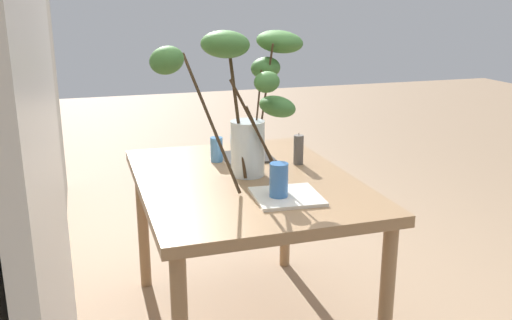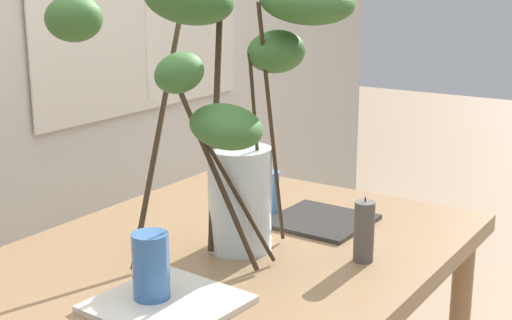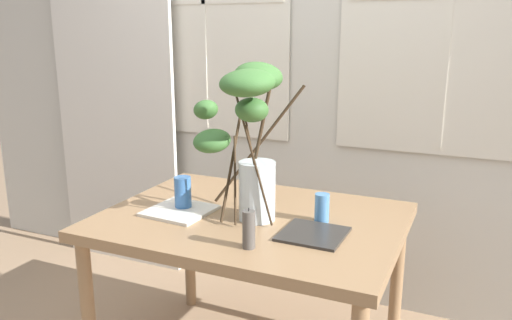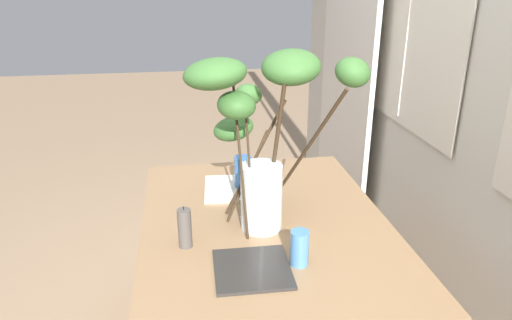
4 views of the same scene
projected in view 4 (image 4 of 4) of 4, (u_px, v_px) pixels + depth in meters
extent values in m
cube|color=beige|center=(506.00, 73.00, 1.74)|extent=(4.99, 0.12, 2.61)
cube|color=silver|center=(348.00, 50.00, 2.97)|extent=(0.90, 0.03, 2.39)
cube|color=#93704C|center=(265.00, 227.00, 1.83)|extent=(1.26, 0.94, 0.05)
cylinder|color=#93704C|center=(167.00, 243.00, 2.43)|extent=(0.06, 0.06, 0.71)
cylinder|color=#93704C|center=(321.00, 231.00, 2.55)|extent=(0.06, 0.06, 0.71)
cylinder|color=silver|center=(261.00, 197.00, 1.73)|extent=(0.15, 0.15, 0.25)
cylinder|color=silver|center=(261.00, 216.00, 1.76)|extent=(0.14, 0.14, 0.08)
cylinder|color=#382819|center=(250.00, 169.00, 1.68)|extent=(0.10, 0.03, 0.47)
ellipsoid|color=#38662D|center=(236.00, 105.00, 1.58)|extent=(0.15, 0.16, 0.11)
cylinder|color=#382819|center=(275.00, 149.00, 1.70)|extent=(0.13, 0.06, 0.58)
ellipsoid|color=#38662D|center=(291.00, 67.00, 1.62)|extent=(0.28, 0.27, 0.16)
cylinder|color=#382819|center=(240.00, 155.00, 1.64)|extent=(0.17, 0.04, 0.58)
ellipsoid|color=#38662D|center=(215.00, 74.00, 1.51)|extent=(0.24, 0.25, 0.13)
cylinder|color=#382819|center=(247.00, 176.00, 1.79)|extent=(0.09, 0.18, 0.33)
ellipsoid|color=#38662D|center=(233.00, 128.00, 1.79)|extent=(0.21, 0.22, 0.13)
cylinder|color=#382819|center=(255.00, 159.00, 1.80)|extent=(0.02, 0.24, 0.45)
ellipsoid|color=#38662D|center=(249.00, 94.00, 1.82)|extent=(0.12, 0.12, 0.13)
cylinder|color=#382819|center=(307.00, 149.00, 1.77)|extent=(0.38, 0.16, 0.54)
ellipsoid|color=#38662D|center=(353.00, 72.00, 1.77)|extent=(0.19, 0.19, 0.16)
cylinder|color=#386BAD|center=(243.00, 173.00, 2.07)|extent=(0.07, 0.07, 0.15)
cylinder|color=#4C84BC|center=(300.00, 248.00, 1.53)|extent=(0.06, 0.06, 0.12)
cube|color=silver|center=(235.00, 188.00, 2.08)|extent=(0.28, 0.28, 0.01)
cube|color=#2D2B28|center=(252.00, 269.00, 1.52)|extent=(0.25, 0.25, 0.01)
cylinder|color=#514C47|center=(185.00, 228.00, 1.63)|extent=(0.05, 0.05, 0.14)
cylinder|color=black|center=(183.00, 208.00, 1.60)|extent=(0.00, 0.00, 0.01)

